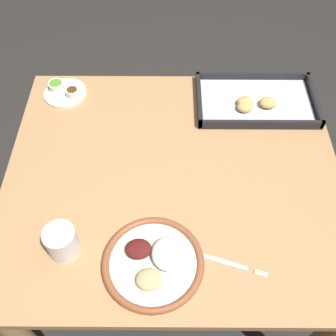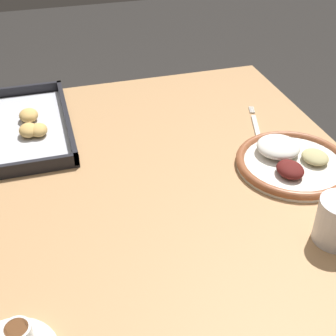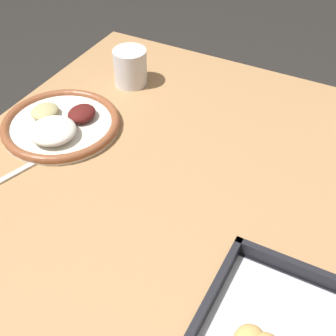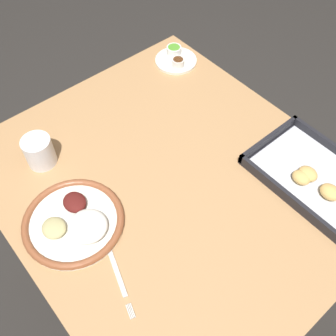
{
  "view_description": "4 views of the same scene",
  "coord_description": "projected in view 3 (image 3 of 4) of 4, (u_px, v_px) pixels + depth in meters",
  "views": [
    {
      "loc": [
        -0.01,
        -0.7,
        1.75
      ],
      "look_at": [
        -0.02,
        0.0,
        0.8
      ],
      "focal_mm": 42.0,
      "sensor_mm": 36.0,
      "label": 1
    },
    {
      "loc": [
        -0.83,
        0.24,
        1.4
      ],
      "look_at": [
        -0.02,
        0.0,
        0.8
      ],
      "focal_mm": 50.0,
      "sensor_mm": 36.0,
      "label": 2
    },
    {
      "loc": [
        0.59,
        0.32,
        1.41
      ],
      "look_at": [
        -0.02,
        0.0,
        0.8
      ],
      "focal_mm": 50.0,
      "sensor_mm": 36.0,
      "label": 3
    },
    {
      "loc": [
        0.49,
        -0.43,
        1.69
      ],
      "look_at": [
        -0.02,
        0.0,
        0.8
      ],
      "focal_mm": 42.0,
      "sensor_mm": 36.0,
      "label": 4
    }
  ],
  "objects": [
    {
      "name": "fork",
      "position": [
        11.0,
        176.0,
        0.94
      ],
      "size": [
        0.22,
        0.08,
        0.0
      ],
      "rotation": [
        0.0,
        0.0,
        -0.31
      ],
      "color": "silver",
      "rests_on": "dining_table"
    },
    {
      "name": "drinking_cup",
      "position": [
        130.0,
        67.0,
        1.17
      ],
      "size": [
        0.08,
        0.08,
        0.09
      ],
      "color": "white",
      "rests_on": "dining_table"
    },
    {
      "name": "dining_table",
      "position": [
        165.0,
        224.0,
        1.01
      ],
      "size": [
        1.03,
        0.9,
        0.77
      ],
      "color": "#AD7F51",
      "rests_on": "ground_plane"
    },
    {
      "name": "dinner_plate",
      "position": [
        60.0,
        124.0,
        1.05
      ],
      "size": [
        0.27,
        0.27,
        0.05
      ],
      "color": "white",
      "rests_on": "dining_table"
    }
  ]
}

